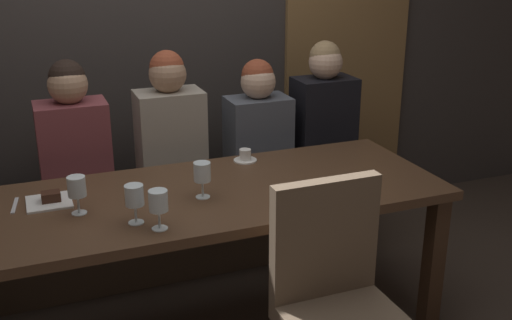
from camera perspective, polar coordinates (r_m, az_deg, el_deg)
name	(u,v)px	position (r m, az deg, el deg)	size (l,w,h in m)	color
arched_door	(348,13)	(4.23, 8.52, 13.26)	(0.90, 0.05, 2.55)	olive
dining_table	(206,209)	(2.86, -4.60, -4.56)	(2.20, 0.84, 0.74)	#412B1C
banquette_bench	(173,230)	(3.65, -7.66, -6.40)	(2.50, 0.44, 0.45)	#4A3C2E
chair_near_side	(337,293)	(2.41, 7.44, -12.08)	(0.44, 0.44, 0.98)	#4C3321
diner_redhead	(74,141)	(3.35, -16.46, 1.67)	(0.36, 0.24, 0.81)	brown
diner_bearded	(170,130)	(3.42, -7.91, 2.79)	(0.36, 0.24, 0.82)	#9E9384
diner_far_end	(258,126)	(3.59, 0.19, 3.11)	(0.36, 0.24, 0.74)	#4C515B
diner_near_end	(324,113)	(3.76, 6.25, 4.37)	(0.36, 0.24, 0.82)	black
wine_glass_center_back	(158,203)	(2.45, -8.99, -3.90)	(0.08, 0.08, 0.16)	silver
wine_glass_near_left	(77,188)	(2.66, -16.19, -2.45)	(0.08, 0.08, 0.16)	silver
wine_glass_far_left	(134,196)	(2.51, -11.14, -3.31)	(0.08, 0.08, 0.16)	silver
wine_glass_end_right	(202,173)	(2.72, -4.98, -1.18)	(0.08, 0.08, 0.16)	silver
espresso_cup	(245,156)	(3.19, -1.00, 0.35)	(0.12, 0.12, 0.06)	white
dessert_plate	(50,200)	(2.84, -18.47, -3.51)	(0.19, 0.19, 0.05)	white
fork_on_table	(15,205)	(2.86, -21.34, -3.92)	(0.02, 0.17, 0.01)	silver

